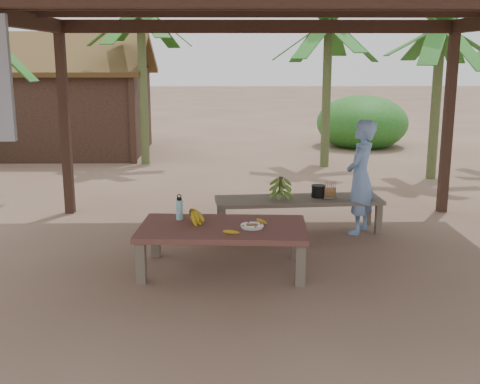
{
  "coord_description": "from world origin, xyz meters",
  "views": [
    {
      "loc": [
        -0.39,
        -6.46,
        2.31
      ],
      "look_at": [
        -0.29,
        0.14,
        0.8
      ],
      "focal_mm": 45.0,
      "sensor_mm": 36.0,
      "label": 1
    }
  ],
  "objects_px": {
    "water_flask": "(179,209)",
    "cooking_pot": "(318,191)",
    "work_table": "(223,232)",
    "bench": "(298,202)",
    "ripe_banana_bunch": "(191,216)",
    "plate": "(252,226)",
    "woman": "(360,177)"
  },
  "relations": [
    {
      "from": "work_table",
      "to": "ripe_banana_bunch",
      "type": "bearing_deg",
      "value": 165.23
    },
    {
      "from": "work_table",
      "to": "cooking_pot",
      "type": "xyz_separation_m",
      "value": [
        1.26,
        1.55,
        0.09
      ]
    },
    {
      "from": "cooking_pot",
      "to": "water_flask",
      "type": "bearing_deg",
      "value": -143.86
    },
    {
      "from": "water_flask",
      "to": "cooking_pot",
      "type": "height_order",
      "value": "water_flask"
    },
    {
      "from": "bench",
      "to": "plate",
      "type": "xyz_separation_m",
      "value": [
        -0.67,
        -1.56,
        0.12
      ]
    },
    {
      "from": "ripe_banana_bunch",
      "to": "plate",
      "type": "relative_size",
      "value": 1.12
    },
    {
      "from": "plate",
      "to": "cooking_pot",
      "type": "bearing_deg",
      "value": 59.81
    },
    {
      "from": "work_table",
      "to": "water_flask",
      "type": "distance_m",
      "value": 0.59
    },
    {
      "from": "bench",
      "to": "plate",
      "type": "relative_size",
      "value": 9.06
    },
    {
      "from": "water_flask",
      "to": "woman",
      "type": "distance_m",
      "value": 2.54
    },
    {
      "from": "ripe_banana_bunch",
      "to": "plate",
      "type": "distance_m",
      "value": 0.7
    },
    {
      "from": "water_flask",
      "to": "cooking_pot",
      "type": "bearing_deg",
      "value": 36.14
    },
    {
      "from": "bench",
      "to": "water_flask",
      "type": "xyz_separation_m",
      "value": [
        -1.48,
        -1.21,
        0.23
      ]
    },
    {
      "from": "plate",
      "to": "cooking_pot",
      "type": "height_order",
      "value": "cooking_pot"
    },
    {
      "from": "work_table",
      "to": "ripe_banana_bunch",
      "type": "xyz_separation_m",
      "value": [
        -0.35,
        0.12,
        0.15
      ]
    },
    {
      "from": "plate",
      "to": "ripe_banana_bunch",
      "type": "bearing_deg",
      "value": 164.27
    },
    {
      "from": "bench",
      "to": "woman",
      "type": "bearing_deg",
      "value": -10.18
    },
    {
      "from": "bench",
      "to": "woman",
      "type": "distance_m",
      "value": 0.88
    },
    {
      "from": "plate",
      "to": "woman",
      "type": "bearing_deg",
      "value": 45.24
    },
    {
      "from": "ripe_banana_bunch",
      "to": "water_flask",
      "type": "distance_m",
      "value": 0.21
    },
    {
      "from": "plate",
      "to": "work_table",
      "type": "bearing_deg",
      "value": 166.89
    },
    {
      "from": "water_flask",
      "to": "cooking_pot",
      "type": "distance_m",
      "value": 2.17
    },
    {
      "from": "cooking_pot",
      "to": "woman",
      "type": "distance_m",
      "value": 0.59
    },
    {
      "from": "bench",
      "to": "cooking_pot",
      "type": "height_order",
      "value": "cooking_pot"
    },
    {
      "from": "cooking_pot",
      "to": "ripe_banana_bunch",
      "type": "bearing_deg",
      "value": -138.31
    },
    {
      "from": "woman",
      "to": "bench",
      "type": "bearing_deg",
      "value": -65.56
    },
    {
      "from": "bench",
      "to": "ripe_banana_bunch",
      "type": "xyz_separation_m",
      "value": [
        -1.34,
        -1.37,
        0.19
      ]
    },
    {
      "from": "plate",
      "to": "bench",
      "type": "bearing_deg",
      "value": 66.65
    },
    {
      "from": "plate",
      "to": "cooking_pot",
      "type": "distance_m",
      "value": 1.88
    },
    {
      "from": "work_table",
      "to": "plate",
      "type": "height_order",
      "value": "plate"
    },
    {
      "from": "bench",
      "to": "water_flask",
      "type": "height_order",
      "value": "water_flask"
    },
    {
      "from": "ripe_banana_bunch",
      "to": "woman",
      "type": "relative_size",
      "value": 0.19
    }
  ]
}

